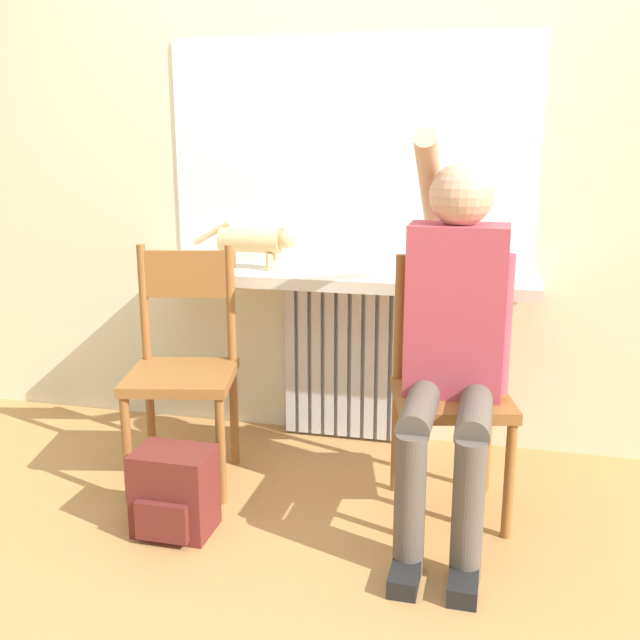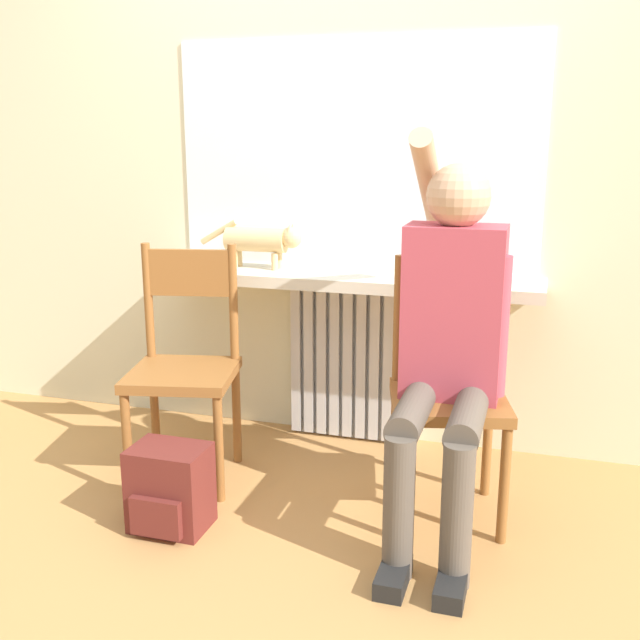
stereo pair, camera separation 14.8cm
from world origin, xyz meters
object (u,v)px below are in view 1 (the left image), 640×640
cat (256,240)px  backpack (174,492)px  chair_left (183,364)px  person (454,331)px  chair_right (450,385)px

cat → backpack: size_ratio=1.58×
chair_left → person: size_ratio=0.68×
cat → backpack: 1.18m
person → backpack: person is taller
chair_left → person: (1.06, -0.12, 0.23)m
chair_left → chair_right: 1.05m
chair_left → chair_right: bearing=-12.3°
chair_left → backpack: bearing=-84.2°
chair_left → cat: (0.15, 0.49, 0.43)m
chair_left → cat: 0.67m
chair_right → cat: (-0.90, 0.49, 0.43)m
chair_right → backpack: size_ratio=3.09×
chair_left → cat: cat is taller
chair_right → person: (0.01, -0.12, 0.23)m
chair_left → cat: size_ratio=1.96×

